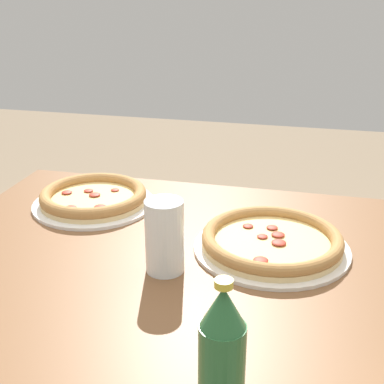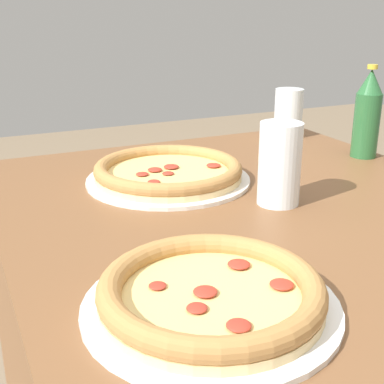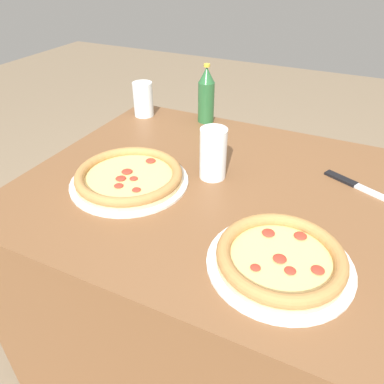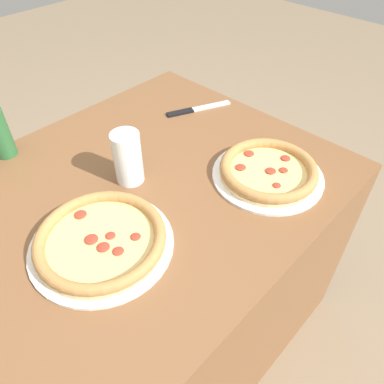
% 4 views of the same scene
% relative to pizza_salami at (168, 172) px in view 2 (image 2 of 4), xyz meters
% --- Properties ---
extents(table, '(1.07, 0.91, 0.75)m').
position_rel_pizza_salami_xyz_m(table, '(-0.22, -0.10, -0.39)').
color(table, brown).
rests_on(table, ground_plane).
extents(pizza_salami, '(0.34, 0.34, 0.04)m').
position_rel_pizza_salami_xyz_m(pizza_salami, '(0.00, 0.00, 0.00)').
color(pizza_salami, silver).
rests_on(pizza_salami, table).
extents(pizza_veggie, '(0.31, 0.31, 0.04)m').
position_rel_pizza_salami_xyz_m(pizza_veggie, '(-0.47, 0.14, 0.00)').
color(pizza_veggie, white).
rests_on(pizza_veggie, table).
extents(glass_iced_tea, '(0.08, 0.08, 0.13)m').
position_rel_pizza_salami_xyz_m(glass_iced_tea, '(0.23, -0.45, 0.04)').
color(glass_iced_tea, white).
rests_on(glass_iced_tea, table).
extents(glass_cola, '(0.08, 0.08, 0.15)m').
position_rel_pizza_salami_xyz_m(glass_cola, '(-0.20, -0.14, 0.05)').
color(glass_cola, white).
rests_on(glass_cola, table).
extents(beer_bottle, '(0.06, 0.06, 0.22)m').
position_rel_pizza_salami_xyz_m(beer_bottle, '(-0.02, -0.50, 0.08)').
color(beer_bottle, '#286033').
rests_on(beer_bottle, table).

